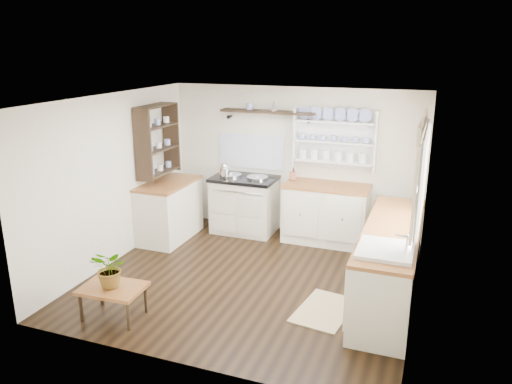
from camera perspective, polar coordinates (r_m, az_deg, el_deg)
floor at (r=6.55m, az=-0.53°, el=-9.88°), size 4.00×3.80×0.01m
wall_back at (r=7.87m, az=4.40°, el=3.55°), size 4.00×0.02×2.30m
wall_right at (r=5.75m, az=18.41°, el=-2.20°), size 0.02×3.80×2.30m
wall_left at (r=7.06m, az=-15.90°, el=1.43°), size 0.02×3.80×2.30m
ceiling at (r=5.89m, az=-0.59°, el=10.56°), size 4.00×3.80×0.01m
window at (r=5.79m, az=18.35°, el=2.20°), size 0.08×1.55×1.22m
aga_cooker at (r=7.97m, az=-1.35°, el=-1.38°), size 1.01×0.70×0.93m
back_cabinets at (r=7.64m, az=7.99°, el=-2.36°), size 1.27×0.63×0.90m
right_cabinets at (r=6.11m, az=15.04°, el=-7.77°), size 0.62×2.43×0.90m
belfast_sink at (r=5.28m, az=14.47°, el=-7.61°), size 0.55×0.60×0.45m
left_cabinets at (r=7.82m, az=-9.88°, el=-2.00°), size 0.62×1.13×0.90m
plate_rack at (r=7.60m, az=9.12°, el=6.05°), size 1.20×0.22×0.90m
high_shelf at (r=7.73m, az=1.38°, el=9.08°), size 1.50×0.29×0.16m
left_shelving at (r=7.62m, az=-11.20°, el=5.92°), size 0.28×0.80×1.05m
kettle at (r=7.82m, az=-3.61°, el=2.58°), size 0.17×0.17×0.20m
utensil_crock at (r=7.69m, az=4.21°, el=1.86°), size 0.10×0.10×0.12m
center_table at (r=5.79m, az=-16.05°, el=-10.76°), size 0.71×0.52×0.37m
potted_plant at (r=5.68m, az=-16.26°, el=-8.39°), size 0.44×0.40×0.44m
floor_rug at (r=5.88m, az=7.82°, el=-13.23°), size 0.67×0.92×0.02m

